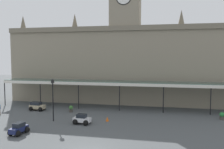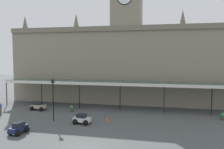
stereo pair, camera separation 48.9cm
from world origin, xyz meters
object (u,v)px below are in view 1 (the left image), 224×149
Objects in this scene: planter_by_canopy at (71,109)px; planter_near_kerb at (222,116)px; car_navy_sedan at (19,129)px; victorian_lamppost at (53,95)px; traffic_cone at (107,119)px; car_beige_estate at (37,107)px; car_white_sedan at (82,120)px.

planter_by_canopy and planter_near_kerb have the same top height.
car_navy_sedan is 2.23× the size of planter_near_kerb.
victorian_lamppost is 21.29m from planter_near_kerb.
car_navy_sedan is at bearing -155.65° from planter_near_kerb.
car_beige_estate is at bearing 162.82° from traffic_cone.
car_white_sedan is 2.21× the size of planter_by_canopy.
planter_by_canopy reaches higher than traffic_cone.
car_white_sedan is 17.51m from planter_near_kerb.
planter_near_kerb is (20.56, 4.78, -2.78)m from victorian_lamppost.
victorian_lamppost is 9.61× the size of traffic_cone.
victorian_lamppost reaches higher than traffic_cone.
planter_near_kerb is (21.93, 9.92, -0.01)m from car_navy_sedan.
car_white_sedan is 6.28m from planter_by_canopy.
traffic_cone is at bearing 39.20° from car_navy_sedan.
car_beige_estate is (-3.48, 9.95, 0.06)m from car_navy_sedan.
car_beige_estate is 2.39× the size of planter_near_kerb.
car_white_sedan is at bearing 41.92° from car_navy_sedan.
car_navy_sedan is 24.07m from planter_near_kerb.
planter_by_canopy is at bearing -0.13° from car_beige_estate.
planter_by_canopy is (0.42, 4.80, -2.78)m from victorian_lamppost.
planter_by_canopy is 20.14m from planter_near_kerb.
car_beige_estate is at bearing 135.23° from victorian_lamppost.
planter_near_kerb is at bearing 24.35° from car_navy_sedan.
victorian_lamppost is at bearing 173.29° from car_white_sedan.
traffic_cone is (11.38, -3.52, -0.29)m from car_beige_estate.
car_navy_sedan is at bearing -104.92° from victorian_lamppost.
car_navy_sedan reaches higher than traffic_cone.
planter_near_kerb is at bearing 13.94° from traffic_cone.
traffic_cone is 14.46m from planter_near_kerb.
car_navy_sedan is at bearing -138.08° from car_white_sedan.
traffic_cone is at bearing 11.25° from victorian_lamppost.
car_navy_sedan is 10.10m from planter_by_canopy.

